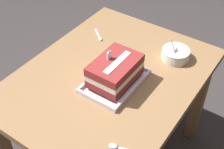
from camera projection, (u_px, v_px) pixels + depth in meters
name	position (u px, v px, depth m)	size (l,w,h in m)	color
dining_table	(109.00, 91.00, 1.55)	(1.01, 0.78, 0.68)	olive
foil_tray	(115.00, 82.00, 1.44)	(0.30, 0.21, 0.02)	silver
birthday_cake	(115.00, 70.00, 1.39)	(0.23, 0.16, 0.15)	maroon
bowl_stack	(175.00, 54.00, 1.56)	(0.14, 0.14, 0.11)	silver
serving_spoon_near_tray	(99.00, 37.00, 1.71)	(0.09, 0.10, 0.01)	silver
serving_spoon_by_bowls	(116.00, 147.00, 1.18)	(0.06, 0.12, 0.01)	silver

